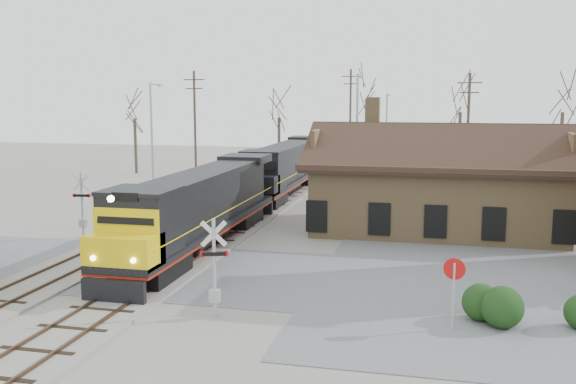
% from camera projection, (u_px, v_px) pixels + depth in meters
% --- Properties ---
extents(ground, '(140.00, 140.00, 0.00)m').
position_uv_depth(ground, '(168.00, 270.00, 29.64)').
color(ground, gray).
rests_on(ground, ground).
extents(road, '(60.00, 9.00, 0.03)m').
position_uv_depth(road, '(168.00, 270.00, 29.64)').
color(road, '#59595E').
rests_on(road, ground).
extents(parking_lot, '(22.00, 26.00, 0.03)m').
position_uv_depth(parking_lot, '(568.00, 271.00, 29.44)').
color(parking_lot, '#59595E').
rests_on(parking_lot, ground).
extents(track_main, '(3.40, 90.00, 0.24)m').
position_uv_depth(track_main, '(257.00, 212.00, 44.08)').
color(track_main, gray).
rests_on(track_main, ground).
extents(track_siding, '(3.40, 90.00, 0.24)m').
position_uv_depth(track_siding, '(195.00, 209.00, 45.09)').
color(track_siding, gray).
rests_on(track_siding, ground).
extents(depot, '(15.20, 9.31, 7.90)m').
position_uv_depth(depot, '(436.00, 190.00, 38.14)').
color(depot, '#98794E').
rests_on(depot, ground).
extents(locomotive_lead, '(2.84, 19.02, 4.22)m').
position_uv_depth(locomotive_lead, '(197.00, 209.00, 33.00)').
color(locomotive_lead, black).
rests_on(locomotive_lead, ground).
extents(locomotive_trailing, '(2.84, 19.02, 3.99)m').
position_uv_depth(locomotive_trailing, '(284.00, 168.00, 51.58)').
color(locomotive_trailing, black).
rests_on(locomotive_trailing, ground).
extents(crossbuck_near, '(1.02, 0.41, 3.68)m').
position_uv_depth(crossbuck_near, '(214.00, 271.00, 23.05)').
color(crossbuck_near, '#A5A8AD').
rests_on(crossbuck_near, ground).
extents(crossbuck_far, '(1.07, 0.28, 3.74)m').
position_uv_depth(crossbuck_far, '(82.00, 207.00, 36.15)').
color(crossbuck_far, '#A5A8AD').
rests_on(crossbuck_far, ground).
extents(do_not_enter_sign, '(0.75, 0.19, 2.55)m').
position_uv_depth(do_not_enter_sign, '(454.00, 281.00, 21.81)').
color(do_not_enter_sign, '#A5A8AD').
rests_on(do_not_enter_sign, ground).
extents(hedge_a, '(1.35, 1.35, 1.35)m').
position_uv_depth(hedge_a, '(481.00, 302.00, 22.93)').
color(hedge_a, black).
rests_on(hedge_a, ground).
extents(hedge_b, '(1.48, 1.48, 1.48)m').
position_uv_depth(hedge_b, '(502.00, 307.00, 22.19)').
color(hedge_b, black).
rests_on(hedge_b, ground).
extents(streetlight_a, '(0.25, 2.04, 8.91)m').
position_uv_depth(streetlight_a, '(153.00, 138.00, 46.15)').
color(streetlight_a, '#A5A8AD').
rests_on(streetlight_a, ground).
extents(streetlight_b, '(0.25, 2.04, 9.56)m').
position_uv_depth(streetlight_b, '(357.00, 132.00, 46.92)').
color(streetlight_b, '#A5A8AD').
rests_on(streetlight_b, ground).
extents(streetlight_c, '(0.25, 2.04, 8.18)m').
position_uv_depth(streetlight_c, '(386.00, 131.00, 61.62)').
color(streetlight_c, '#A5A8AD').
rests_on(streetlight_c, ground).
extents(utility_pole_a, '(2.00, 0.24, 10.22)m').
position_uv_depth(utility_pole_a, '(195.00, 125.00, 58.70)').
color(utility_pole_a, '#382D23').
rests_on(utility_pole_a, ground).
extents(utility_pole_b, '(2.00, 0.24, 10.87)m').
position_uv_depth(utility_pole_b, '(350.00, 117.00, 70.77)').
color(utility_pole_b, '#382D23').
rests_on(utility_pole_b, ground).
extents(utility_pole_c, '(2.00, 0.24, 9.85)m').
position_uv_depth(utility_pole_c, '(468.00, 130.00, 53.70)').
color(utility_pole_c, '#382D23').
rests_on(utility_pole_c, ground).
extents(tree_a, '(3.78, 3.78, 9.27)m').
position_uv_depth(tree_a, '(134.00, 109.00, 65.68)').
color(tree_a, '#382D23').
rests_on(tree_a, ground).
extents(tree_b, '(3.82, 3.82, 9.35)m').
position_uv_depth(tree_b, '(279.00, 109.00, 66.62)').
color(tree_b, '#382D23').
rests_on(tree_b, ground).
extents(tree_c, '(5.08, 5.08, 12.44)m').
position_uv_depth(tree_c, '(367.00, 88.00, 71.56)').
color(tree_c, '#382D23').
rests_on(tree_c, ground).
extents(tree_d, '(4.23, 4.23, 10.36)m').
position_uv_depth(tree_d, '(461.00, 102.00, 64.31)').
color(tree_d, '#382D23').
rests_on(tree_d, ground).
extents(tree_e, '(4.34, 4.34, 10.64)m').
position_uv_depth(tree_e, '(563.00, 100.00, 57.47)').
color(tree_e, '#382D23').
rests_on(tree_e, ground).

